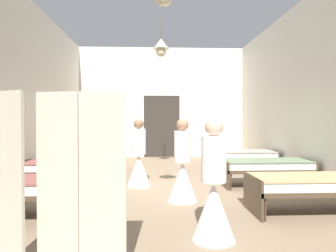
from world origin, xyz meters
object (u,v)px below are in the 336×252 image
(bed_right_row_0, at_px, (312,185))
(nurse_near_aisle, at_px, (214,196))
(bed_left_row_1, at_px, (67,167))
(nurse_far_aisle, at_px, (183,171))
(bed_right_row_2, at_px, (241,156))
(bed_left_row_2, at_px, (87,157))
(bed_left_row_0, at_px, (30,188))
(privacy_screen, at_px, (57,185))
(nurse_mid_aisle, at_px, (139,162))
(bed_right_row_1, at_px, (266,166))

(bed_right_row_0, distance_m, nurse_near_aisle, 1.99)
(bed_left_row_1, relative_size, nurse_far_aisle, 1.28)
(bed_left_row_1, distance_m, bed_right_row_2, 4.68)
(bed_left_row_2, relative_size, nurse_near_aisle, 1.28)
(bed_left_row_0, bearing_deg, bed_right_row_0, 0.00)
(bed_left_row_0, xyz_separation_m, bed_right_row_2, (4.28, 3.80, 0.00))
(bed_left_row_0, height_order, privacy_screen, privacy_screen)
(nurse_far_aisle, bearing_deg, bed_right_row_0, -37.78)
(nurse_mid_aisle, bearing_deg, privacy_screen, -176.46)
(bed_left_row_2, distance_m, nurse_mid_aisle, 2.33)
(nurse_near_aisle, distance_m, nurse_far_aisle, 1.75)
(nurse_near_aisle, distance_m, nurse_mid_aisle, 3.17)
(bed_right_row_1, height_order, nurse_mid_aisle, nurse_mid_aisle)
(bed_right_row_0, distance_m, bed_left_row_1, 4.68)
(bed_right_row_0, height_order, bed_left_row_2, same)
(bed_left_row_0, distance_m, nurse_far_aisle, 2.47)
(bed_left_row_0, relative_size, nurse_mid_aisle, 1.28)
(bed_right_row_1, height_order, privacy_screen, privacy_screen)
(bed_right_row_1, bearing_deg, nurse_mid_aisle, 177.60)
(nurse_far_aisle, distance_m, privacy_screen, 2.91)
(nurse_far_aisle, xyz_separation_m, privacy_screen, (-1.39, -2.53, 0.32))
(bed_right_row_2, height_order, nurse_near_aisle, nurse_near_aisle)
(nurse_far_aisle, bearing_deg, nurse_mid_aisle, 107.57)
(bed_left_row_1, distance_m, nurse_near_aisle, 3.84)
(bed_left_row_0, height_order, nurse_near_aisle, nurse_near_aisle)
(bed_right_row_0, height_order, nurse_mid_aisle, nurse_mid_aisle)
(bed_left_row_1, bearing_deg, bed_left_row_2, 90.00)
(bed_right_row_1, bearing_deg, bed_left_row_0, -156.07)
(bed_right_row_1, relative_size, bed_left_row_2, 1.00)
(bed_left_row_1, height_order, bed_left_row_2, same)
(nurse_near_aisle, xyz_separation_m, nurse_mid_aisle, (-1.04, 2.99, 0.00))
(bed_right_row_1, bearing_deg, bed_right_row_0, -90.00)
(bed_left_row_0, relative_size, bed_left_row_2, 1.00)
(bed_left_row_0, height_order, bed_left_row_1, same)
(bed_left_row_2, relative_size, privacy_screen, 1.12)
(bed_right_row_0, xyz_separation_m, bed_left_row_1, (-4.28, 1.90, 0.00))
(nurse_far_aisle, bearing_deg, privacy_screen, -135.04)
(bed_left_row_2, bearing_deg, bed_left_row_0, -90.00)
(bed_left_row_0, bearing_deg, privacy_screen, -61.76)
(bed_left_row_0, xyz_separation_m, nurse_far_aisle, (2.34, 0.77, 0.09))
(bed_left_row_0, xyz_separation_m, bed_right_row_0, (4.28, 0.00, 0.00))
(bed_right_row_1, bearing_deg, privacy_screen, -132.25)
(bed_left_row_0, height_order, bed_right_row_1, same)
(bed_left_row_2, distance_m, nurse_far_aisle, 3.83)
(bed_left_row_2, xyz_separation_m, bed_right_row_2, (4.28, 0.00, 0.00))
(bed_right_row_2, xyz_separation_m, privacy_screen, (-3.33, -5.57, 0.41))
(nurse_mid_aisle, bearing_deg, bed_left_row_1, 106.30)
(bed_right_row_1, height_order, nurse_far_aisle, nurse_far_aisle)
(bed_left_row_1, relative_size, bed_right_row_1, 1.00)
(nurse_near_aisle, bearing_deg, bed_right_row_2, -50.02)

